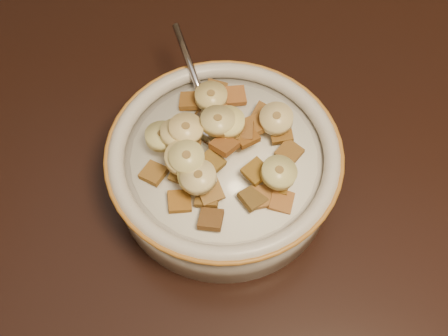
# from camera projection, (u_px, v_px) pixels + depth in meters

# --- Properties ---
(table) EXTENTS (1.41, 0.92, 0.04)m
(table) POSITION_uv_depth(u_px,v_px,m) (230.00, 216.00, 0.57)
(table) COLOR black
(table) RESTS_ON floor
(cereal_bowl) EXTENTS (0.21, 0.21, 0.05)m
(cereal_bowl) POSITION_uv_depth(u_px,v_px,m) (224.00, 171.00, 0.54)
(cereal_bowl) COLOR #B1A28E
(cereal_bowl) RESTS_ON table
(milk) EXTENTS (0.17, 0.17, 0.00)m
(milk) POSITION_uv_depth(u_px,v_px,m) (224.00, 157.00, 0.52)
(milk) COLOR white
(milk) RESTS_ON cereal_bowl
(spoon) EXTENTS (0.06, 0.06, 0.01)m
(spoon) POSITION_uv_depth(u_px,v_px,m) (213.00, 126.00, 0.53)
(spoon) COLOR #B6B7C1
(spoon) RESTS_ON cereal_bowl
(cereal_square_0) EXTENTS (0.03, 0.03, 0.01)m
(cereal_square_0) POSITION_uv_depth(u_px,v_px,m) (257.00, 124.00, 0.52)
(cereal_square_0) COLOR brown
(cereal_square_0) RESTS_ON milk
(cereal_square_1) EXTENTS (0.02, 0.02, 0.01)m
(cereal_square_1) POSITION_uv_depth(u_px,v_px,m) (263.00, 114.00, 0.54)
(cereal_square_1) COLOR brown
(cereal_square_1) RESTS_ON milk
(cereal_square_2) EXTENTS (0.02, 0.02, 0.01)m
(cereal_square_2) POSITION_uv_depth(u_px,v_px,m) (211.00, 219.00, 0.48)
(cereal_square_2) COLOR brown
(cereal_square_2) RESTS_ON milk
(cereal_square_3) EXTENTS (0.03, 0.03, 0.01)m
(cereal_square_3) POSITION_uv_depth(u_px,v_px,m) (179.00, 201.00, 0.49)
(cereal_square_3) COLOR #965319
(cereal_square_3) RESTS_ON milk
(cereal_square_4) EXTENTS (0.03, 0.03, 0.01)m
(cereal_square_4) POSITION_uv_depth(u_px,v_px,m) (262.00, 197.00, 0.49)
(cereal_square_4) COLOR #996528
(cereal_square_4) RESTS_ON milk
(cereal_square_5) EXTENTS (0.02, 0.02, 0.01)m
(cereal_square_5) POSITION_uv_depth(u_px,v_px,m) (190.00, 101.00, 0.55)
(cereal_square_5) COLOR brown
(cereal_square_5) RESTS_ON milk
(cereal_square_6) EXTENTS (0.03, 0.03, 0.01)m
(cereal_square_6) POSITION_uv_depth(u_px,v_px,m) (211.00, 191.00, 0.48)
(cereal_square_6) COLOR olive
(cereal_square_6) RESTS_ON milk
(cereal_square_7) EXTENTS (0.02, 0.02, 0.01)m
(cereal_square_7) POSITION_uv_depth(u_px,v_px,m) (242.00, 132.00, 0.51)
(cereal_square_7) COLOR #9B5F2D
(cereal_square_7) RESTS_ON milk
(cereal_square_8) EXTENTS (0.03, 0.03, 0.01)m
(cereal_square_8) POSITION_uv_depth(u_px,v_px,m) (246.00, 136.00, 0.51)
(cereal_square_8) COLOR brown
(cereal_square_8) RESTS_ON milk
(cereal_square_9) EXTENTS (0.02, 0.02, 0.01)m
(cereal_square_9) POSITION_uv_depth(u_px,v_px,m) (227.00, 123.00, 0.52)
(cereal_square_9) COLOR brown
(cereal_square_9) RESTS_ON milk
(cereal_square_10) EXTENTS (0.03, 0.03, 0.01)m
(cereal_square_10) POSITION_uv_depth(u_px,v_px,m) (217.00, 109.00, 0.53)
(cereal_square_10) COLOR brown
(cereal_square_10) RESTS_ON milk
(cereal_square_11) EXTENTS (0.02, 0.02, 0.01)m
(cereal_square_11) POSITION_uv_depth(u_px,v_px,m) (231.00, 130.00, 0.51)
(cereal_square_11) COLOR brown
(cereal_square_11) RESTS_ON milk
(cereal_square_12) EXTENTS (0.02, 0.02, 0.01)m
(cereal_square_12) POSITION_uv_depth(u_px,v_px,m) (190.00, 149.00, 0.51)
(cereal_square_12) COLOR brown
(cereal_square_12) RESTS_ON milk
(cereal_square_13) EXTENTS (0.02, 0.02, 0.01)m
(cereal_square_13) POSITION_uv_depth(u_px,v_px,m) (183.00, 173.00, 0.50)
(cereal_square_13) COLOR brown
(cereal_square_13) RESTS_ON milk
(cereal_square_14) EXTENTS (0.02, 0.02, 0.01)m
(cereal_square_14) POSITION_uv_depth(u_px,v_px,m) (216.00, 90.00, 0.55)
(cereal_square_14) COLOR brown
(cereal_square_14) RESTS_ON milk
(cereal_square_15) EXTENTS (0.03, 0.03, 0.01)m
(cereal_square_15) POSITION_uv_depth(u_px,v_px,m) (224.00, 145.00, 0.49)
(cereal_square_15) COLOR brown
(cereal_square_15) RESTS_ON milk
(cereal_square_16) EXTENTS (0.03, 0.03, 0.01)m
(cereal_square_16) POSITION_uv_depth(u_px,v_px,m) (154.00, 173.00, 0.50)
(cereal_square_16) COLOR brown
(cereal_square_16) RESTS_ON milk
(cereal_square_17) EXTENTS (0.03, 0.03, 0.01)m
(cereal_square_17) POSITION_uv_depth(u_px,v_px,m) (256.00, 171.00, 0.49)
(cereal_square_17) COLOR olive
(cereal_square_17) RESTS_ON milk
(cereal_square_18) EXTENTS (0.02, 0.02, 0.01)m
(cereal_square_18) POSITION_uv_depth(u_px,v_px,m) (277.00, 184.00, 0.50)
(cereal_square_18) COLOR brown
(cereal_square_18) RESTS_ON milk
(cereal_square_19) EXTENTS (0.03, 0.03, 0.01)m
(cereal_square_19) POSITION_uv_depth(u_px,v_px,m) (171.00, 144.00, 0.51)
(cereal_square_19) COLOR olive
(cereal_square_19) RESTS_ON milk
(cereal_square_20) EXTENTS (0.02, 0.02, 0.01)m
(cereal_square_20) POSITION_uv_depth(u_px,v_px,m) (281.00, 201.00, 0.49)
(cereal_square_20) COLOR #91571F
(cereal_square_20) RESTS_ON milk
(cereal_square_21) EXTENTS (0.03, 0.03, 0.01)m
(cereal_square_21) POSITION_uv_depth(u_px,v_px,m) (253.00, 198.00, 0.49)
(cereal_square_21) COLOR brown
(cereal_square_21) RESTS_ON milk
(cereal_square_22) EXTENTS (0.03, 0.03, 0.01)m
(cereal_square_22) POSITION_uv_depth(u_px,v_px,m) (212.00, 94.00, 0.55)
(cereal_square_22) COLOR brown
(cereal_square_22) RESTS_ON milk
(cereal_square_23) EXTENTS (0.03, 0.03, 0.01)m
(cereal_square_23) POSITION_uv_depth(u_px,v_px,m) (171.00, 136.00, 0.52)
(cereal_square_23) COLOR brown
(cereal_square_23) RESTS_ON milk
(cereal_square_24) EXTENTS (0.03, 0.03, 0.01)m
(cereal_square_24) POSITION_uv_depth(u_px,v_px,m) (235.00, 96.00, 0.55)
(cereal_square_24) COLOR #975624
(cereal_square_24) RESTS_ON milk
(cereal_square_25) EXTENTS (0.03, 0.03, 0.01)m
(cereal_square_25) POSITION_uv_depth(u_px,v_px,m) (211.00, 163.00, 0.49)
(cereal_square_25) COLOR olive
(cereal_square_25) RESTS_ON milk
(cereal_square_26) EXTENTS (0.03, 0.03, 0.01)m
(cereal_square_26) POSITION_uv_depth(u_px,v_px,m) (281.00, 133.00, 0.52)
(cereal_square_26) COLOR brown
(cereal_square_26) RESTS_ON milk
(cereal_square_27) EXTENTS (0.02, 0.02, 0.01)m
(cereal_square_27) POSITION_uv_depth(u_px,v_px,m) (207.00, 196.00, 0.49)
(cereal_square_27) COLOR brown
(cereal_square_27) RESTS_ON milk
(cereal_square_28) EXTENTS (0.03, 0.03, 0.01)m
(cereal_square_28) POSITION_uv_depth(u_px,v_px,m) (289.00, 152.00, 0.51)
(cereal_square_28) COLOR brown
(cereal_square_28) RESTS_ON milk
(banana_slice_0) EXTENTS (0.04, 0.04, 0.01)m
(banana_slice_0) POSITION_uv_depth(u_px,v_px,m) (162.00, 136.00, 0.51)
(banana_slice_0) COLOR #CAC184
(banana_slice_0) RESTS_ON milk
(banana_slice_1) EXTENTS (0.04, 0.04, 0.02)m
(banana_slice_1) POSITION_uv_depth(u_px,v_px,m) (276.00, 119.00, 0.51)
(banana_slice_1) COLOR #CEBD84
(banana_slice_1) RESTS_ON milk
(banana_slice_2) EXTENTS (0.04, 0.04, 0.02)m
(banana_slice_2) POSITION_uv_depth(u_px,v_px,m) (279.00, 173.00, 0.48)
(banana_slice_2) COLOR #F2E187
(banana_slice_2) RESTS_ON milk
(banana_slice_3) EXTENTS (0.04, 0.04, 0.01)m
(banana_slice_3) POSITION_uv_depth(u_px,v_px,m) (195.00, 176.00, 0.48)
(banana_slice_3) COLOR tan
(banana_slice_3) RESTS_ON milk
(banana_slice_4) EXTENTS (0.03, 0.03, 0.02)m
(banana_slice_4) POSITION_uv_depth(u_px,v_px,m) (182.00, 158.00, 0.49)
(banana_slice_4) COLOR #F5D691
(banana_slice_4) RESTS_ON milk
(banana_slice_5) EXTENTS (0.04, 0.04, 0.01)m
(banana_slice_5) POSITION_uv_depth(u_px,v_px,m) (198.00, 177.00, 0.48)
(banana_slice_5) COLOR beige
(banana_slice_5) RESTS_ON milk
(banana_slice_6) EXTENTS (0.04, 0.04, 0.01)m
(banana_slice_6) POSITION_uv_depth(u_px,v_px,m) (211.00, 96.00, 0.53)
(banana_slice_6) COLOR #E9CB7D
(banana_slice_6) RESTS_ON milk
(banana_slice_7) EXTENTS (0.04, 0.04, 0.01)m
(banana_slice_7) POSITION_uv_depth(u_px,v_px,m) (218.00, 121.00, 0.50)
(banana_slice_7) COLOR #D8C981
(banana_slice_7) RESTS_ON milk
(banana_slice_8) EXTENTS (0.04, 0.04, 0.01)m
(banana_slice_8) POSITION_uv_depth(u_px,v_px,m) (187.00, 158.00, 0.48)
(banana_slice_8) COLOR #E7DC86
(banana_slice_8) RESTS_ON milk
(banana_slice_9) EXTENTS (0.04, 0.04, 0.01)m
(banana_slice_9) POSITION_uv_depth(u_px,v_px,m) (228.00, 122.00, 0.50)
(banana_slice_9) COLOR #F0DA7D
(banana_slice_9) RESTS_ON milk
(banana_slice_10) EXTENTS (0.03, 0.03, 0.02)m
(banana_slice_10) POSITION_uv_depth(u_px,v_px,m) (178.00, 134.00, 0.50)
(banana_slice_10) COLOR #D3B679
(banana_slice_10) RESTS_ON milk
(banana_slice_11) EXTENTS (0.04, 0.04, 0.01)m
(banana_slice_11) POSITION_uv_depth(u_px,v_px,m) (186.00, 129.00, 0.50)
(banana_slice_11) COLOR #F4D182
(banana_slice_11) RESTS_ON milk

